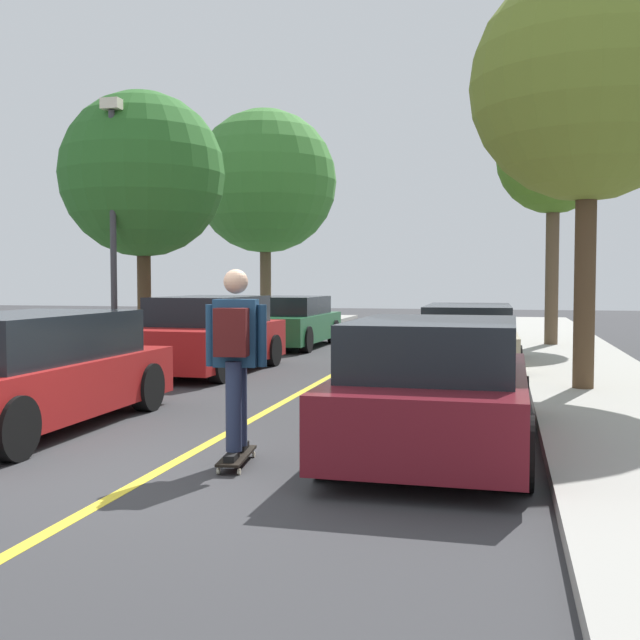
# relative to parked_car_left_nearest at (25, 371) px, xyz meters

# --- Properties ---
(ground) EXTENTS (80.00, 80.00, 0.00)m
(ground) POSITION_rel_parked_car_left_nearest_xyz_m (2.40, -1.44, -0.68)
(ground) COLOR #353538
(center_line) EXTENTS (0.12, 39.20, 0.01)m
(center_line) POSITION_rel_parked_car_left_nearest_xyz_m (2.40, 2.56, -0.68)
(center_line) COLOR gold
(center_line) RESTS_ON ground
(parked_car_left_nearest) EXTENTS (1.94, 4.33, 1.36)m
(parked_car_left_nearest) POSITION_rel_parked_car_left_nearest_xyz_m (0.00, 0.00, 0.00)
(parked_car_left_nearest) COLOR maroon
(parked_car_left_nearest) RESTS_ON ground
(parked_car_left_near) EXTENTS (2.00, 4.17, 1.44)m
(parked_car_left_near) POSITION_rel_parked_car_left_nearest_xyz_m (0.00, 5.67, 0.02)
(parked_car_left_near) COLOR maroon
(parked_car_left_near) RESTS_ON ground
(parked_car_left_far) EXTENTS (1.97, 4.32, 1.32)m
(parked_car_left_far) POSITION_rel_parked_car_left_nearest_xyz_m (0.00, 11.33, -0.03)
(parked_car_left_far) COLOR #1E5B33
(parked_car_left_far) RESTS_ON ground
(parked_car_right_nearest) EXTENTS (1.91, 4.05, 1.36)m
(parked_car_right_nearest) POSITION_rel_parked_car_left_nearest_xyz_m (4.79, -0.13, -0.02)
(parked_car_right_nearest) COLOR maroon
(parked_car_right_nearest) RESTS_ON ground
(parked_car_right_near) EXTENTS (1.95, 4.40, 1.27)m
(parked_car_right_near) POSITION_rel_parked_car_left_nearest_xyz_m (4.79, 7.07, -0.04)
(parked_car_right_near) COLOR #BCAD89
(parked_car_right_near) RESTS_ON ground
(street_tree_left_nearest) EXTENTS (3.38, 3.38, 5.47)m
(street_tree_left_nearest) POSITION_rel_parked_car_left_nearest_xyz_m (-1.82, 6.73, 3.23)
(street_tree_left_nearest) COLOR #4C3823
(street_tree_left_nearest) RESTS_ON sidewalk_left
(street_tree_left_near) EXTENTS (4.44, 4.44, 6.90)m
(street_tree_left_near) POSITION_rel_parked_car_left_nearest_xyz_m (-1.82, 15.06, 4.12)
(street_tree_left_near) COLOR brown
(street_tree_left_near) RESTS_ON sidewalk_left
(street_tree_right_nearest) EXTENTS (3.44, 3.44, 6.21)m
(street_tree_right_nearest) POSITION_rel_parked_car_left_nearest_xyz_m (6.61, 4.08, 3.93)
(street_tree_right_nearest) COLOR #4C3823
(street_tree_right_nearest) RESTS_ON sidewalk_right
(street_tree_right_near) EXTENTS (2.81, 2.81, 6.07)m
(street_tree_right_near) POSITION_rel_parked_car_left_nearest_xyz_m (6.61, 12.07, 4.07)
(street_tree_right_near) COLOR brown
(street_tree_right_near) RESTS_ON sidewalk_right
(streetlamp) EXTENTS (0.36, 0.24, 5.01)m
(streetlamp) POSITION_rel_parked_car_left_nearest_xyz_m (-1.75, 5.33, 2.36)
(streetlamp) COLOR #38383D
(streetlamp) RESTS_ON sidewalk_left
(skateboard) EXTENTS (0.33, 0.86, 0.10)m
(skateboard) POSITION_rel_parked_car_left_nearest_xyz_m (3.01, -1.10, -0.59)
(skateboard) COLOR black
(skateboard) RESTS_ON ground
(skateboarder) EXTENTS (0.59, 0.71, 1.75)m
(skateboarder) POSITION_rel_parked_car_left_nearest_xyz_m (3.02, -1.13, 0.42)
(skateboarder) COLOR black
(skateboarder) RESTS_ON skateboard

